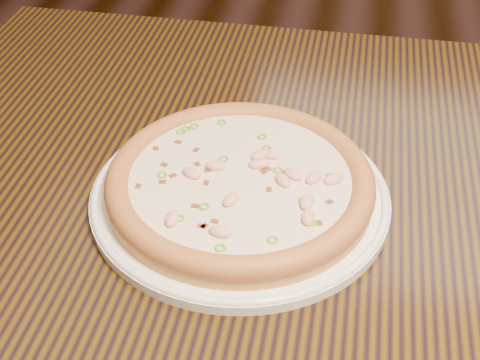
# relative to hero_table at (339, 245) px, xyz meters

# --- Properties ---
(hero_table) EXTENTS (1.20, 0.80, 0.75)m
(hero_table) POSITION_rel_hero_table_xyz_m (0.00, 0.00, 0.00)
(hero_table) COLOR black
(hero_table) RESTS_ON ground
(plate) EXTENTS (0.34, 0.34, 0.02)m
(plate) POSITION_rel_hero_table_xyz_m (-0.12, -0.05, 0.11)
(plate) COLOR white
(plate) RESTS_ON hero_table
(pizza) EXTENTS (0.30, 0.30, 0.03)m
(pizza) POSITION_rel_hero_table_xyz_m (-0.12, -0.05, 0.13)
(pizza) COLOR tan
(pizza) RESTS_ON plate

